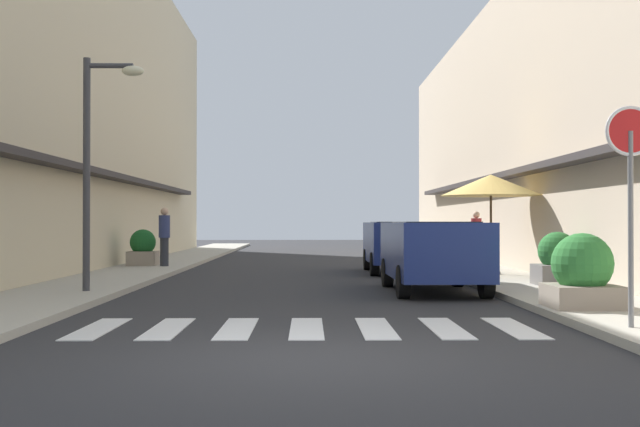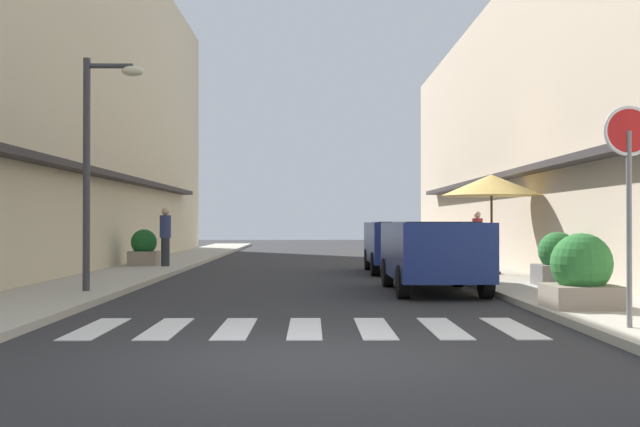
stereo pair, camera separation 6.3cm
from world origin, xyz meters
TOP-DOWN VIEW (x-y plane):
  - ground_plane at (0.00, 14.86)m, footprint 81.73×81.73m
  - sidewalk_left at (-4.79, 14.86)m, footprint 2.27×52.01m
  - sidewalk_right at (4.79, 14.86)m, footprint 2.27×52.01m
  - building_row_left at (-8.43, 15.72)m, footprint 5.50×35.44m
  - building_row_right at (8.43, 15.72)m, footprint 5.50×35.44m
  - crosswalk at (-0.00, 2.37)m, footprint 6.15×2.20m
  - parked_car_near at (2.61, 7.87)m, footprint 1.84×4.20m
  - parked_car_mid at (2.61, 14.14)m, footprint 1.82×4.08m
  - round_street_sign at (4.14, 1.55)m, footprint 0.65×0.07m
  - street_lamp at (-4.10, 7.00)m, footprint 1.19×0.28m
  - cafe_umbrella at (4.74, 11.83)m, footprint 2.62×2.62m
  - planter_corner at (4.33, 3.87)m, footprint 1.07×1.07m
  - planter_midblock at (5.33, 8.25)m, footprint 0.93×0.93m
  - planter_far at (-5.11, 16.03)m, footprint 0.86×0.86m
  - pedestrian_walking_near at (-4.37, 15.57)m, footprint 0.34×0.34m
  - pedestrian_walking_far at (5.46, 16.94)m, footprint 0.34×0.34m

SIDE VIEW (x-z plane):
  - ground_plane at x=0.00m, z-range 0.00..0.00m
  - crosswalk at x=0.00m, z-range 0.00..0.01m
  - sidewalk_left at x=-4.79m, z-range 0.00..0.12m
  - sidewalk_right at x=4.79m, z-range 0.00..0.12m
  - planter_midblock at x=5.33m, z-range 0.07..1.21m
  - planter_far at x=-5.11m, z-range 0.08..1.20m
  - planter_corner at x=4.33m, z-range 0.06..1.23m
  - parked_car_mid at x=2.61m, z-range 0.19..1.66m
  - parked_car_near at x=2.61m, z-range 0.19..1.66m
  - pedestrian_walking_far at x=5.46m, z-range 0.16..1.85m
  - pedestrian_walking_near at x=-4.37m, z-range 0.17..1.95m
  - round_street_sign at x=4.14m, z-range 0.87..3.70m
  - cafe_umbrella at x=4.74m, z-range 1.12..3.69m
  - street_lamp at x=-4.10m, z-range 0.68..5.24m
  - building_row_right at x=8.43m, z-range 0.00..8.68m
  - building_row_left at x=-8.43m, z-range 0.00..11.12m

